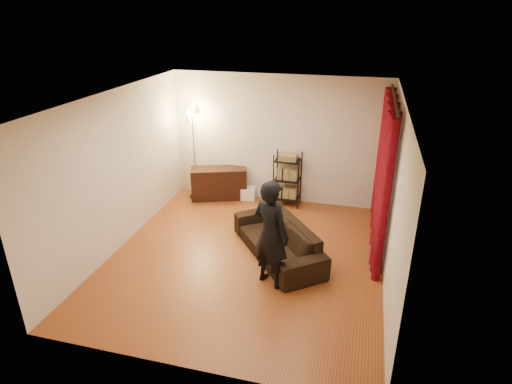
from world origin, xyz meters
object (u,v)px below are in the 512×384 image
(floor_lamp, at_px, (194,154))
(wire_shelf, at_px, (287,179))
(media_cabinet, at_px, (219,183))
(person, at_px, (271,234))
(storage_boxes, at_px, (247,193))
(sofa, at_px, (278,239))

(floor_lamp, bearing_deg, wire_shelf, 3.30)
(media_cabinet, bearing_deg, person, -77.04)
(storage_boxes, bearing_deg, wire_shelf, -2.26)
(wire_shelf, relative_size, floor_lamp, 0.57)
(person, bearing_deg, sofa, -59.86)
(sofa, xyz_separation_m, wire_shelf, (-0.23, 2.05, 0.27))
(storage_boxes, distance_m, wire_shelf, 0.99)
(media_cabinet, relative_size, floor_lamp, 0.59)
(media_cabinet, relative_size, storage_boxes, 3.55)
(floor_lamp, bearing_deg, person, -49.79)
(storage_boxes, relative_size, wire_shelf, 0.29)
(media_cabinet, xyz_separation_m, floor_lamp, (-0.52, -0.07, 0.66))
(floor_lamp, bearing_deg, media_cabinet, 7.38)
(person, bearing_deg, media_cabinet, -31.10)
(media_cabinet, height_order, wire_shelf, wire_shelf)
(storage_boxes, distance_m, floor_lamp, 1.44)
(sofa, height_order, wire_shelf, wire_shelf)
(person, relative_size, floor_lamp, 0.85)
(media_cabinet, bearing_deg, storage_boxes, -11.93)
(sofa, distance_m, wire_shelf, 2.08)
(person, height_order, media_cabinet, person)
(wire_shelf, height_order, floor_lamp, floor_lamp)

